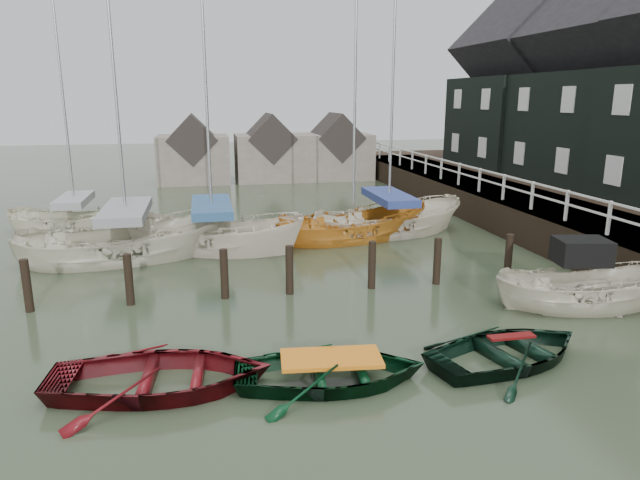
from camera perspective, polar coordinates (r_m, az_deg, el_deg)
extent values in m
plane|color=#293622|center=(13.68, 3.93, -9.14)|extent=(120.00, 120.00, 0.00)
cube|color=black|center=(25.91, 18.53, 4.49)|extent=(3.00, 32.00, 0.20)
cube|color=silver|center=(25.05, 15.73, 6.82)|extent=(0.06, 32.00, 0.06)
cube|color=silver|center=(25.10, 15.67, 5.92)|extent=(0.06, 32.00, 0.06)
cube|color=black|center=(29.28, 27.69, 1.84)|extent=(14.00, 38.00, 1.50)
cube|color=black|center=(30.37, 26.18, 10.05)|extent=(6.00, 7.00, 5.00)
cube|color=black|center=(30.48, 27.08, 18.01)|extent=(6.11, 7.14, 6.11)
cube|color=black|center=(36.18, 19.38, 11.10)|extent=(6.40, 7.00, 5.00)
cube|color=black|center=(36.27, 19.95, 17.80)|extent=(6.52, 7.14, 6.52)
cylinder|color=black|center=(16.51, -27.18, -4.75)|extent=(0.22, 0.22, 1.80)
cylinder|color=black|center=(16.00, -18.52, -4.46)|extent=(0.22, 0.22, 1.80)
cylinder|color=black|center=(15.87, -9.52, -4.05)|extent=(0.22, 0.22, 1.80)
cylinder|color=black|center=(16.02, -3.06, -3.70)|extent=(0.22, 0.22, 1.80)
cylinder|color=black|center=(16.53, 5.20, -3.18)|extent=(0.22, 0.22, 1.80)
cylinder|color=black|center=(17.20, 11.60, -2.73)|extent=(0.22, 0.22, 1.80)
cylinder|color=black|center=(18.21, 18.28, -2.22)|extent=(0.22, 0.22, 1.80)
cube|color=#665B51|center=(38.30, -12.55, 7.91)|extent=(4.50, 4.00, 3.00)
cube|color=#282321|center=(38.19, -12.65, 9.85)|extent=(3.18, 4.08, 3.18)
cube|color=#665B51|center=(38.55, -5.03, 8.23)|extent=(4.50, 4.00, 3.00)
cube|color=#282321|center=(38.44, -5.07, 10.16)|extent=(3.18, 4.08, 3.18)
cube|color=#665B51|center=(39.32, 1.57, 8.39)|extent=(4.50, 4.00, 3.00)
cube|color=#282321|center=(39.22, 1.58, 10.28)|extent=(3.18, 4.08, 3.18)
imported|color=#510B0F|center=(11.57, -15.52, -14.20)|extent=(4.40, 3.31, 0.86)
imported|color=black|center=(11.41, 1.11, -14.09)|extent=(3.97, 3.02, 0.77)
imported|color=black|center=(12.84, 18.38, -11.48)|extent=(4.27, 3.50, 0.77)
imported|color=beige|center=(16.53, 24.56, -6.27)|extent=(4.81, 2.56, 1.76)
cube|color=black|center=(16.25, 24.69, -1.03)|extent=(1.47, 1.23, 0.65)
imported|color=beige|center=(20.74, -18.51, -1.72)|extent=(7.63, 4.11, 2.79)
cylinder|color=#B2B2B7|center=(20.04, -19.90, 15.26)|extent=(0.10, 0.10, 9.09)
cube|color=gray|center=(20.37, -18.87, 2.76)|extent=(4.19, 2.21, 0.30)
imported|color=beige|center=(21.14, -10.60, -0.93)|extent=(7.33, 5.19, 2.66)
cylinder|color=#B2B2B7|center=(20.45, -11.34, 14.67)|extent=(0.10, 0.10, 8.46)
cube|color=#284D7A|center=(20.80, -10.80, 3.28)|extent=(4.01, 2.81, 0.30)
imported|color=#C47924|center=(22.44, 3.31, 0.16)|extent=(6.79, 3.68, 2.49)
cylinder|color=#B2B2B7|center=(21.78, 3.52, 14.47)|extent=(0.10, 0.10, 8.36)
imported|color=beige|center=(23.31, 6.84, 0.61)|extent=(6.94, 3.62, 2.55)
cylinder|color=#B2B2B7|center=(22.69, 7.27, 14.76)|extent=(0.10, 0.10, 8.60)
cube|color=navy|center=(23.01, 6.95, 4.30)|extent=(3.81, 1.95, 0.30)
imported|color=beige|center=(25.62, -23.11, 0.79)|extent=(5.97, 3.27, 2.18)
cylinder|color=#B2B2B7|center=(25.05, -24.23, 12.12)|extent=(0.10, 0.10, 7.71)
cube|color=gray|center=(25.37, -23.39, 3.69)|extent=(3.28, 1.76, 0.30)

